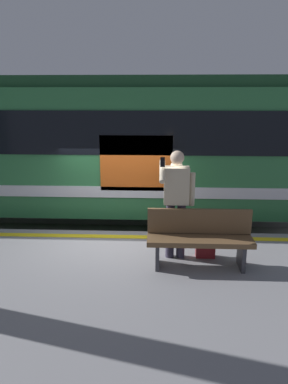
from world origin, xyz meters
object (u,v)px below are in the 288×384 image
object	(u,v)px
handbag	(205,248)
bench	(199,236)
passenger	(176,196)
train_carriage	(55,142)

from	to	relation	value
handbag	bench	distance (m)	0.48
passenger	handbag	xyz separation A→B (m)	(-0.51, -0.01, -0.91)
train_carriage	bench	size ratio (longest dim) A/B	7.47
handbag	bench	xyz separation A→B (m)	(0.14, 0.30, 0.34)
train_carriage	handbag	distance (m)	4.90
train_carriage	handbag	world-z (taller)	train_carriage
passenger	train_carriage	bearing A→B (deg)	-48.11
train_carriage	bench	distance (m)	4.93
passenger	handbag	world-z (taller)	passenger
passenger	handbag	size ratio (longest dim) A/B	5.35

